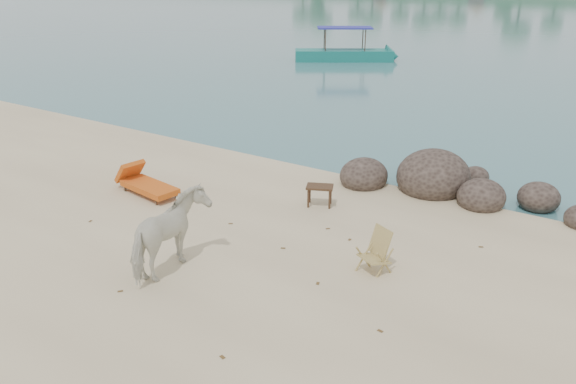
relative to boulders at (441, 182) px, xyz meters
The scene contains 7 objects.
boulders is the anchor object (origin of this frame).
cow 7.61m from the boulders, 112.62° to the right, with size 0.85×1.86×1.57m, color silver.
side_table 3.42m from the boulders, 129.37° to the right, with size 0.65×0.42×0.53m, color #351D15, non-canonical shape.
lounge_chair 7.66m from the boulders, 144.38° to the right, with size 2.13×0.74×0.64m, color #BF5116, non-canonical shape.
deck_chair 4.89m from the boulders, 85.68° to the right, with size 0.54×0.59×0.84m, color tan, non-canonical shape.
boat_near 22.66m from the boulders, 124.73° to the left, with size 6.93×1.56×3.36m, color #167269, non-canonical shape.
dead_leaves 5.70m from the boulders, 108.16° to the right, with size 8.14×5.97×0.00m.
Camera 1 is at (6.72, -7.46, 5.58)m, focal length 35.00 mm.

